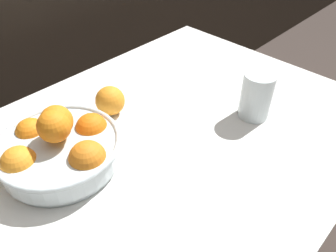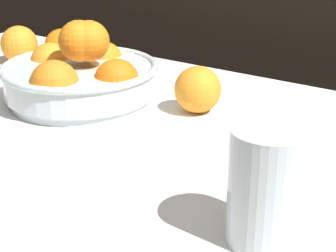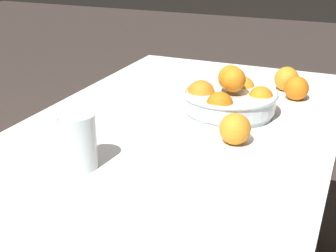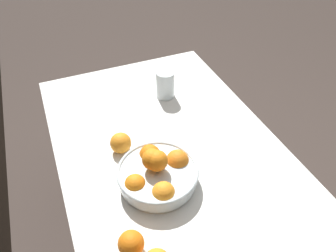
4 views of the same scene
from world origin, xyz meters
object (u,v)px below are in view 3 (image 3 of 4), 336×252
(juice_glass, at_px, (78,143))
(orange_loose_front, at_px, (235,129))
(fruit_bowl, at_px, (229,98))
(orange_loose_aside, at_px, (287,79))
(orange_loose_near_bowl, at_px, (297,88))

(juice_glass, relative_size, orange_loose_front, 1.60)
(fruit_bowl, xyz_separation_m, orange_loose_aside, (-0.29, 0.11, -0.01))
(fruit_bowl, height_order, juice_glass, fruit_bowl)
(fruit_bowl, bearing_deg, orange_loose_near_bowl, 141.77)
(juice_glass, relative_size, orange_loose_near_bowl, 1.67)
(orange_loose_near_bowl, xyz_separation_m, orange_loose_aside, (-0.08, -0.05, 0.00))
(orange_loose_near_bowl, height_order, orange_loose_aside, orange_loose_aside)
(orange_loose_front, xyz_separation_m, orange_loose_aside, (-0.48, 0.04, 0.00))
(orange_loose_near_bowl, distance_m, orange_loose_aside, 0.09)
(orange_loose_aside, bearing_deg, juice_glass, -23.83)
(orange_loose_front, bearing_deg, orange_loose_near_bowl, 167.63)
(orange_loose_near_bowl, relative_size, orange_loose_aside, 0.94)
(orange_loose_near_bowl, distance_m, orange_loose_front, 0.41)
(fruit_bowl, bearing_deg, orange_loose_aside, 158.32)
(fruit_bowl, distance_m, orange_loose_near_bowl, 0.26)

